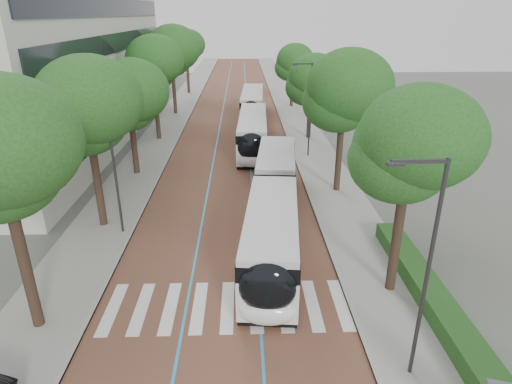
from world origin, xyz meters
TOP-DOWN VIEW (x-y plane):
  - ground at (0.00, 0.00)m, footprint 160.00×160.00m
  - road at (0.00, 40.00)m, footprint 11.00×140.00m
  - sidewalk_left at (-7.50, 40.00)m, footprint 4.00×140.00m
  - sidewalk_right at (7.50, 40.00)m, footprint 4.00×140.00m
  - kerb_left at (-5.60, 40.00)m, footprint 0.20×140.00m
  - kerb_right at (5.60, 40.00)m, footprint 0.20×140.00m
  - zebra_crossing at (0.20, 1.00)m, footprint 10.55×3.60m
  - lane_line_left at (-1.60, 40.00)m, footprint 0.12×126.00m
  - lane_line_right at (1.60, 40.00)m, footprint 0.12×126.00m
  - office_building at (-19.47, 28.00)m, footprint 18.11×40.00m
  - hedge at (9.10, 0.00)m, footprint 1.20×14.00m
  - streetlight_near at (6.62, -3.00)m, footprint 1.82×0.20m
  - streetlight_far at (6.62, 22.00)m, footprint 1.82×0.20m
  - lamp_post_left at (-6.10, 8.00)m, footprint 0.14×0.14m
  - trees_left at (-7.50, 25.92)m, footprint 6.49×60.35m
  - trees_right at (7.70, 21.03)m, footprint 5.72×46.92m
  - lead_bus at (2.70, 7.88)m, footprint 4.33×18.55m
  - bus_queued_0 at (1.89, 23.94)m, footprint 3.02×12.49m
  - bus_queued_1 at (2.20, 37.25)m, footprint 3.12×12.50m

SIDE VIEW (x-z plane):
  - ground at x=0.00m, z-range 0.00..0.00m
  - road at x=0.00m, z-range 0.00..0.02m
  - lane_line_left at x=-1.60m, z-range 0.02..0.03m
  - lane_line_right at x=1.60m, z-range 0.02..0.03m
  - zebra_crossing at x=0.20m, z-range 0.02..0.03m
  - sidewalk_left at x=-7.50m, z-range 0.00..0.12m
  - sidewalk_right at x=7.50m, z-range 0.00..0.12m
  - kerb_left at x=-5.60m, z-range -0.01..0.13m
  - kerb_right at x=5.60m, z-range -0.01..0.13m
  - hedge at x=9.10m, z-range 0.12..0.92m
  - bus_queued_0 at x=1.89m, z-range 0.02..3.22m
  - bus_queued_1 at x=2.20m, z-range 0.02..3.22m
  - lead_bus at x=2.70m, z-range 0.03..3.23m
  - lamp_post_left at x=-6.10m, z-range 0.12..8.12m
  - streetlight_near at x=6.62m, z-range 0.82..8.82m
  - streetlight_far at x=6.62m, z-range 0.82..8.82m
  - trees_right at x=7.70m, z-range 1.62..10.95m
  - trees_left at x=-7.50m, z-range 1.89..12.03m
  - office_building at x=-19.47m, z-range 0.00..14.00m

